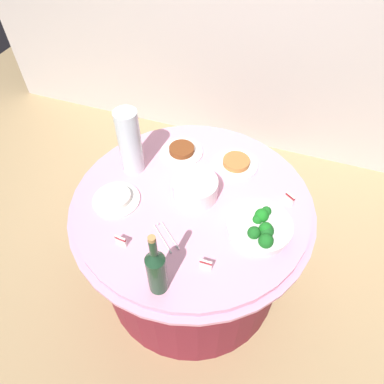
{
  "coord_description": "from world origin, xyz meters",
  "views": [
    {
      "loc": [
        0.36,
        -1.01,
        2.01
      ],
      "look_at": [
        0.0,
        0.0,
        0.79
      ],
      "focal_mm": 33.19,
      "sensor_mm": 36.0,
      "label": 1
    }
  ],
  "objects_px": {
    "plate_stack": "(195,189)",
    "wine_bottle": "(156,270)",
    "food_plate_peanuts": "(236,163)",
    "food_plate_stir_fry": "(182,151)",
    "label_placard_mid": "(206,264)",
    "food_plate_rice": "(116,199)",
    "serving_tongs": "(165,236)",
    "label_placard_front": "(121,241)",
    "broccoli_bowl": "(260,228)",
    "label_placard_rear": "(290,198)",
    "decorative_fruit_vase": "(130,145)"
  },
  "relations": [
    {
      "from": "food_plate_stir_fry",
      "to": "label_placard_mid",
      "type": "xyz_separation_m",
      "value": [
        0.33,
        -0.6,
        0.02
      ]
    },
    {
      "from": "plate_stack",
      "to": "food_plate_stir_fry",
      "type": "height_order",
      "value": "plate_stack"
    },
    {
      "from": "plate_stack",
      "to": "food_plate_rice",
      "type": "distance_m",
      "value": 0.37
    },
    {
      "from": "food_plate_peanuts",
      "to": "label_placard_mid",
      "type": "xyz_separation_m",
      "value": [
        0.04,
        -0.61,
        0.02
      ]
    },
    {
      "from": "broccoli_bowl",
      "to": "label_placard_mid",
      "type": "xyz_separation_m",
      "value": [
        -0.16,
        -0.24,
        -0.01
      ]
    },
    {
      "from": "serving_tongs",
      "to": "food_plate_stir_fry",
      "type": "xyz_separation_m",
      "value": [
        -0.12,
        0.52,
        0.01
      ]
    },
    {
      "from": "food_plate_rice",
      "to": "food_plate_stir_fry",
      "type": "bearing_deg",
      "value": 67.12
    },
    {
      "from": "broccoli_bowl",
      "to": "food_plate_rice",
      "type": "distance_m",
      "value": 0.67
    },
    {
      "from": "broccoli_bowl",
      "to": "label_placard_mid",
      "type": "distance_m",
      "value": 0.29
    },
    {
      "from": "wine_bottle",
      "to": "food_plate_rice",
      "type": "height_order",
      "value": "wine_bottle"
    },
    {
      "from": "food_plate_rice",
      "to": "label_placard_front",
      "type": "height_order",
      "value": "label_placard_front"
    },
    {
      "from": "serving_tongs",
      "to": "food_plate_rice",
      "type": "bearing_deg",
      "value": 159.51
    },
    {
      "from": "broccoli_bowl",
      "to": "label_placard_front",
      "type": "xyz_separation_m",
      "value": [
        -0.53,
        -0.25,
        -0.01
      ]
    },
    {
      "from": "broccoli_bowl",
      "to": "food_plate_peanuts",
      "type": "relative_size",
      "value": 1.27
    },
    {
      "from": "serving_tongs",
      "to": "food_plate_peanuts",
      "type": "bearing_deg",
      "value": 71.6
    },
    {
      "from": "wine_bottle",
      "to": "decorative_fruit_vase",
      "type": "height_order",
      "value": "decorative_fruit_vase"
    },
    {
      "from": "plate_stack",
      "to": "food_plate_stir_fry",
      "type": "distance_m",
      "value": 0.31
    },
    {
      "from": "decorative_fruit_vase",
      "to": "food_plate_stir_fry",
      "type": "bearing_deg",
      "value": 43.75
    },
    {
      "from": "food_plate_rice",
      "to": "decorative_fruit_vase",
      "type": "bearing_deg",
      "value": 94.49
    },
    {
      "from": "broccoli_bowl",
      "to": "food_plate_stir_fry",
      "type": "distance_m",
      "value": 0.62
    },
    {
      "from": "food_plate_peanuts",
      "to": "food_plate_stir_fry",
      "type": "bearing_deg",
      "value": -179.02
    },
    {
      "from": "plate_stack",
      "to": "food_plate_peanuts",
      "type": "relative_size",
      "value": 0.95
    },
    {
      "from": "wine_bottle",
      "to": "label_placard_front",
      "type": "height_order",
      "value": "wine_bottle"
    },
    {
      "from": "serving_tongs",
      "to": "label_placard_mid",
      "type": "relative_size",
      "value": 2.73
    },
    {
      "from": "serving_tongs",
      "to": "label_placard_front",
      "type": "distance_m",
      "value": 0.19
    },
    {
      "from": "label_placard_rear",
      "to": "wine_bottle",
      "type": "bearing_deg",
      "value": -124.54
    },
    {
      "from": "food_plate_peanuts",
      "to": "label_placard_rear",
      "type": "height_order",
      "value": "label_placard_rear"
    },
    {
      "from": "wine_bottle",
      "to": "food_plate_rice",
      "type": "relative_size",
      "value": 1.53
    },
    {
      "from": "food_plate_stir_fry",
      "to": "label_placard_front",
      "type": "xyz_separation_m",
      "value": [
        -0.04,
        -0.62,
        0.02
      ]
    },
    {
      "from": "food_plate_rice",
      "to": "food_plate_peanuts",
      "type": "bearing_deg",
      "value": 41.63
    },
    {
      "from": "label_placard_front",
      "to": "food_plate_peanuts",
      "type": "bearing_deg",
      "value": 61.89
    },
    {
      "from": "decorative_fruit_vase",
      "to": "food_plate_rice",
      "type": "xyz_separation_m",
      "value": [
        0.02,
        -0.23,
        -0.14
      ]
    },
    {
      "from": "plate_stack",
      "to": "food_plate_peanuts",
      "type": "height_order",
      "value": "plate_stack"
    },
    {
      "from": "wine_bottle",
      "to": "food_plate_peanuts",
      "type": "height_order",
      "value": "wine_bottle"
    },
    {
      "from": "plate_stack",
      "to": "decorative_fruit_vase",
      "type": "height_order",
      "value": "decorative_fruit_vase"
    },
    {
      "from": "wine_bottle",
      "to": "decorative_fruit_vase",
      "type": "bearing_deg",
      "value": 123.74
    },
    {
      "from": "label_placard_front",
      "to": "label_placard_mid",
      "type": "height_order",
      "value": "same"
    },
    {
      "from": "serving_tongs",
      "to": "label_placard_mid",
      "type": "distance_m",
      "value": 0.23
    },
    {
      "from": "broccoli_bowl",
      "to": "decorative_fruit_vase",
      "type": "xyz_separation_m",
      "value": [
        -0.68,
        0.19,
        0.11
      ]
    },
    {
      "from": "plate_stack",
      "to": "decorative_fruit_vase",
      "type": "xyz_separation_m",
      "value": [
        -0.35,
        0.07,
        0.1
      ]
    },
    {
      "from": "plate_stack",
      "to": "serving_tongs",
      "type": "bearing_deg",
      "value": -99.65
    },
    {
      "from": "wine_bottle",
      "to": "serving_tongs",
      "type": "distance_m",
      "value": 0.26
    },
    {
      "from": "label_placard_rear",
      "to": "broccoli_bowl",
      "type": "bearing_deg",
      "value": -113.56
    },
    {
      "from": "label_placard_front",
      "to": "label_placard_rear",
      "type": "distance_m",
      "value": 0.78
    },
    {
      "from": "wine_bottle",
      "to": "food_plate_stir_fry",
      "type": "bearing_deg",
      "value": 103.85
    },
    {
      "from": "food_plate_peanuts",
      "to": "label_placard_rear",
      "type": "distance_m",
      "value": 0.33
    },
    {
      "from": "label_placard_mid",
      "to": "food_plate_rice",
      "type": "bearing_deg",
      "value": 158.59
    },
    {
      "from": "plate_stack",
      "to": "wine_bottle",
      "type": "height_order",
      "value": "wine_bottle"
    },
    {
      "from": "broccoli_bowl",
      "to": "plate_stack",
      "type": "bearing_deg",
      "value": 161.24
    },
    {
      "from": "serving_tongs",
      "to": "food_plate_peanuts",
      "type": "relative_size",
      "value": 0.68
    }
  ]
}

